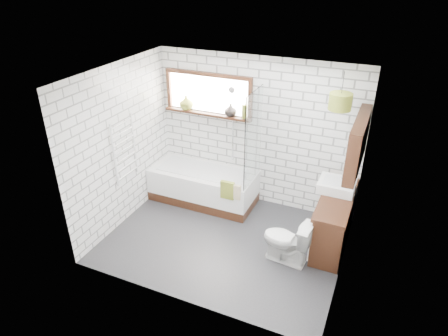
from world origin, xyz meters
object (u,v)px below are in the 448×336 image
at_px(vanity, 334,220).
at_px(toilet, 287,241).
at_px(bathtub, 203,185).
at_px(pendant, 340,102).
at_px(basin, 337,186).

relative_size(vanity, toilet, 2.00).
relative_size(bathtub, vanity, 1.31).
relative_size(bathtub, toilet, 2.62).
xyz_separation_m(bathtub, toilet, (1.75, -0.97, 0.05)).
height_order(bathtub, toilet, toilet).
bearing_deg(toilet, bathtub, -113.38).
xyz_separation_m(bathtub, pendant, (2.10, -0.07, 1.81)).
distance_m(bathtub, pendant, 2.77).
bearing_deg(toilet, pendant, 164.62).
bearing_deg(vanity, pendant, 128.02).
distance_m(vanity, pendant, 1.73).
height_order(bathtub, vanity, vanity).
bearing_deg(vanity, bathtub, 172.56).
bearing_deg(toilet, basin, 157.58).
relative_size(toilet, pendant, 2.25).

